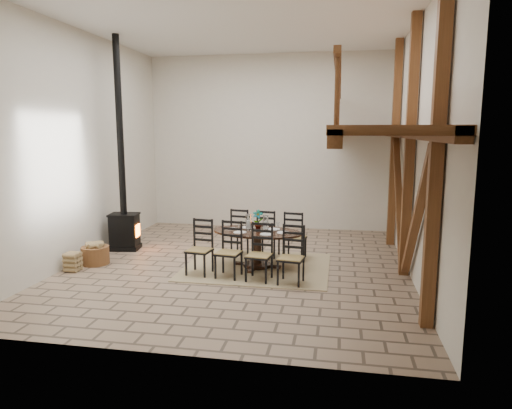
% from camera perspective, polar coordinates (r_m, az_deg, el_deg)
% --- Properties ---
extents(ground, '(8.00, 8.00, 0.00)m').
position_cam_1_polar(ground, '(9.84, -2.18, -7.60)').
color(ground, '#917760').
rests_on(ground, ground).
extents(room_shell, '(7.02, 8.02, 5.01)m').
position_cam_1_polar(room_shell, '(9.24, 5.05, 10.23)').
color(room_shell, beige).
rests_on(room_shell, ground).
extents(rug, '(3.00, 2.50, 0.02)m').
position_cam_1_polar(rug, '(9.71, 0.13, -7.77)').
color(rug, tan).
rests_on(rug, ground).
extents(dining_table, '(2.37, 2.35, 1.22)m').
position_cam_1_polar(dining_table, '(9.52, -0.04, -5.68)').
color(dining_table, black).
rests_on(dining_table, ground).
extents(wood_stove, '(0.75, 0.62, 5.00)m').
position_cam_1_polar(wood_stove, '(11.34, -16.24, 0.09)').
color(wood_stove, black).
rests_on(wood_stove, ground).
extents(log_basket, '(0.58, 0.58, 0.48)m').
position_cam_1_polar(log_basket, '(10.47, -19.45, -5.90)').
color(log_basket, brown).
rests_on(log_basket, ground).
extents(log_stack, '(0.29, 0.30, 0.39)m').
position_cam_1_polar(log_stack, '(10.11, -21.93, -6.67)').
color(log_stack, tan).
rests_on(log_stack, ground).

